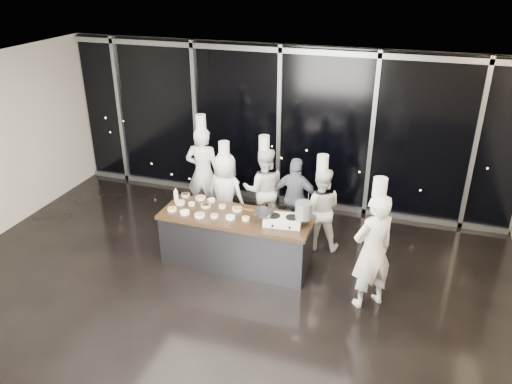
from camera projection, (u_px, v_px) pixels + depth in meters
ground at (216, 294)px, 7.60m from camera, size 9.00×9.00×0.00m
room_shell at (223, 158)px, 6.59m from camera, size 9.02×7.02×3.21m
window_wall at (280, 127)px, 9.86m from camera, size 8.90×0.11×3.20m
demo_counter at (236, 240)px, 8.18m from camera, size 2.46×0.86×0.90m
stove at (283, 220)px, 7.72m from camera, size 0.61×0.42×0.14m
frying_pan at (263, 212)px, 7.74m from camera, size 0.54×0.34×0.05m
stock_pot at (304, 210)px, 7.57m from camera, size 0.29×0.29×0.26m
prep_bowls at (204, 207)px, 8.20m from camera, size 1.41×0.76×0.05m
squeeze_bottle at (176, 195)px, 8.41m from camera, size 0.07×0.07×0.25m
chef_far_left at (203, 172)px, 9.51m from camera, size 0.71×0.51×2.07m
chef_left at (225, 193)px, 9.01m from camera, size 0.83×0.62×1.77m
chef_center at (264, 189)px, 9.12m from camera, size 0.93×0.82×1.83m
guest at (296, 198)px, 8.89m from camera, size 0.92×0.44×1.51m
chef_right at (320, 208)px, 8.52m from camera, size 0.83×0.70×1.74m
chef_side at (372, 250)px, 7.02m from camera, size 0.78×0.75×2.02m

